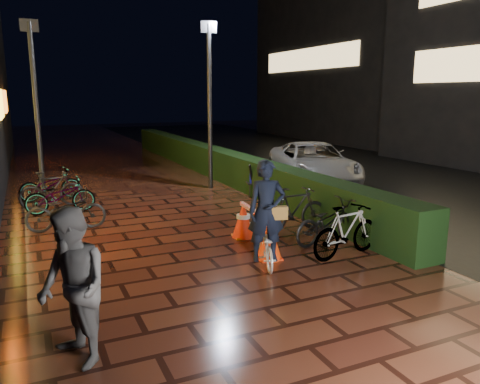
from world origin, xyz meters
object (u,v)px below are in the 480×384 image
cyclist (266,227)px  cart_assembly (255,179)px  bystander_person (73,288)px  traffic_barrier (255,229)px  van (313,163)px

cyclist → cart_assembly: bearing=65.4°
bystander_person → traffic_barrier: 4.51m
bystander_person → cyclist: cyclist is taller
bystander_person → van: size_ratio=0.37×
bystander_person → van: bearing=115.2°
cyclist → traffic_barrier: bearing=73.8°
cyclist → cart_assembly: 5.66m
van → cart_assembly: 2.77m
bystander_person → traffic_barrier: (3.54, 2.75, -0.51)m
traffic_barrier → cyclist: bearing=-106.2°
bystander_person → cyclist: 3.72m
van → cart_assembly: van is taller
van → traffic_barrier: bearing=-114.8°
bystander_person → cart_assembly: 8.92m
van → cyclist: (-4.95, -6.10, 0.01)m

